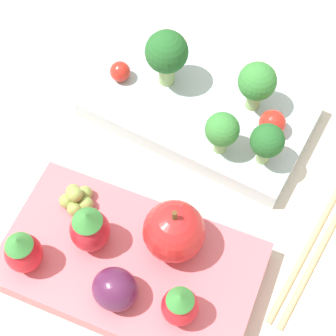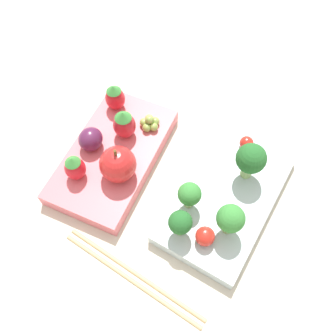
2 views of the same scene
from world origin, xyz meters
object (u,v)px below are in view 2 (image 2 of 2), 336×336
at_px(bento_box_savoury, 226,198).
at_px(cherry_tomato_0, 246,143).
at_px(broccoli_floret_3, 230,219).
at_px(cherry_tomato_1, 205,236).
at_px(broccoli_floret_0, 251,159).
at_px(apple, 118,164).
at_px(broccoli_floret_2, 190,195).
at_px(strawberry_1, 124,124).
at_px(strawberry_2, 75,167).
at_px(plum, 91,139).
at_px(broccoli_floret_1, 180,223).
at_px(grape_cluster, 150,123).
at_px(bento_box_fruit, 113,156).
at_px(chopsticks_pair, 133,276).
at_px(strawberry_0, 115,97).

relative_size(bento_box_savoury, cherry_tomato_0, 10.69).
height_order(broccoli_floret_3, cherry_tomato_1, broccoli_floret_3).
xyz_separation_m(broccoli_floret_0, cherry_tomato_1, (0.12, -0.01, -0.03)).
xyz_separation_m(broccoli_floret_0, apple, (0.09, -0.15, -0.01)).
height_order(broccoli_floret_2, apple, apple).
relative_size(bento_box_savoury, strawberry_1, 4.32).
xyz_separation_m(apple, strawberry_2, (0.03, -0.05, -0.00)).
distance_m(broccoli_floret_0, plum, 0.23).
bearing_deg(cherry_tomato_1, broccoli_floret_1, -80.45).
height_order(broccoli_floret_1, grape_cluster, broccoli_floret_1).
bearing_deg(grape_cluster, broccoli_floret_3, 61.64).
relative_size(broccoli_floret_3, strawberry_1, 1.09).
relative_size(cherry_tomato_1, grape_cluster, 0.84).
bearing_deg(broccoli_floret_0, broccoli_floret_1, -18.80).
bearing_deg(broccoli_floret_0, cherry_tomato_0, -156.47).
height_order(bento_box_fruit, broccoli_floret_0, broccoli_floret_0).
height_order(broccoli_floret_0, cherry_tomato_1, broccoli_floret_0).
height_order(broccoli_floret_3, plum, broccoli_floret_3).
relative_size(broccoli_floret_3, strawberry_2, 1.25).
relative_size(cherry_tomato_0, apple, 0.34).
relative_size(broccoli_floret_1, broccoli_floret_3, 0.85).
relative_size(broccoli_floret_0, broccoli_floret_3, 1.15).
height_order(bento_box_savoury, strawberry_1, strawberry_1).
bearing_deg(cherry_tomato_1, bento_box_savoury, -179.02).
bearing_deg(bento_box_fruit, cherry_tomato_0, 122.21).
distance_m(strawberry_1, chopsticks_pair, 0.21).
bearing_deg(broccoli_floret_3, apple, -90.24).
bearing_deg(apple, broccoli_floret_3, 89.76).
xyz_separation_m(broccoli_floret_3, grape_cluster, (-0.09, -0.17, -0.02)).
bearing_deg(broccoli_floret_0, apple, -60.45).
relative_size(broccoli_floret_0, strawberry_0, 1.37).
bearing_deg(apple, grape_cluster, -176.98).
distance_m(broccoli_floret_3, strawberry_0, 0.26).
relative_size(broccoli_floret_0, broccoli_floret_1, 1.35).
bearing_deg(apple, broccoli_floret_0, 119.55).
xyz_separation_m(apple, chopsticks_pair, (0.11, 0.09, -0.05)).
bearing_deg(chopsticks_pair, broccoli_floret_1, 161.00).
bearing_deg(plum, cherry_tomato_0, 119.24).
height_order(cherry_tomato_0, strawberry_1, strawberry_1).
xyz_separation_m(broccoli_floret_3, cherry_tomato_0, (-0.13, -0.03, -0.02)).
xyz_separation_m(strawberry_2, grape_cluster, (-0.12, 0.05, -0.01)).
relative_size(broccoli_floret_3, cherry_tomato_1, 2.18).
xyz_separation_m(bento_box_fruit, strawberry_0, (-0.07, -0.04, 0.03)).
relative_size(broccoli_floret_3, chopsticks_pair, 0.26).
relative_size(broccoli_floret_0, strawberry_2, 1.44).
bearing_deg(bento_box_fruit, grape_cluster, 159.18).
xyz_separation_m(bento_box_savoury, apple, (0.05, -0.15, 0.04)).
bearing_deg(bento_box_fruit, strawberry_2, -19.74).
height_order(broccoli_floret_0, broccoli_floret_1, broccoli_floret_0).
bearing_deg(bento_box_fruit, chopsticks_pair, 40.99).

